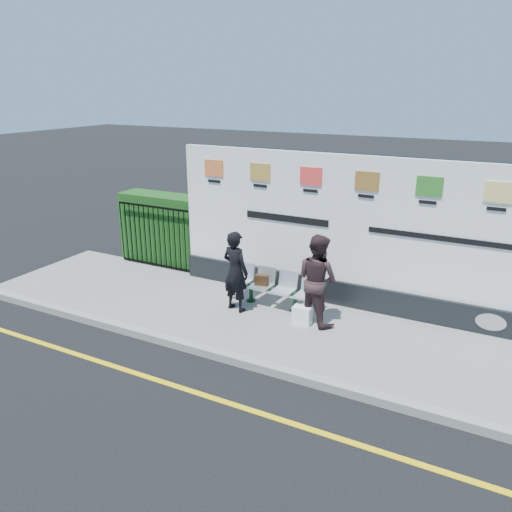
{
  "coord_description": "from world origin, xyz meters",
  "views": [
    {
      "loc": [
        2.86,
        -5.23,
        4.34
      ],
      "look_at": [
        -1.27,
        2.75,
        1.25
      ],
      "focal_mm": 35.0,
      "sensor_mm": 36.0,
      "label": 1
    }
  ],
  "objects": [
    {
      "name": "yellow_line",
      "position": [
        0.0,
        0.0,
        0.0
      ],
      "size": [
        14.0,
        0.1,
        0.01
      ],
      "primitive_type": "cube",
      "color": "yellow",
      "rests_on": "ground"
    },
    {
      "name": "bench",
      "position": [
        -1.06,
        3.07,
        0.32
      ],
      "size": [
        1.9,
        0.58,
        0.4
      ],
      "primitive_type": null,
      "rotation": [
        0.0,
        0.0,
        -0.04
      ],
      "color": "silver",
      "rests_on": "pavement"
    },
    {
      "name": "hedge",
      "position": [
        -4.58,
        4.3,
        0.97
      ],
      "size": [
        2.35,
        0.7,
        1.7
      ],
      "primitive_type": "cube",
      "color": "#1A4C16",
      "rests_on": "pavement"
    },
    {
      "name": "kerb",
      "position": [
        0.0,
        1.0,
        0.07
      ],
      "size": [
        14.0,
        0.18,
        0.14
      ],
      "primitive_type": "cube",
      "color": "gray",
      "rests_on": "ground"
    },
    {
      "name": "carrier_bag_white",
      "position": [
        -0.23,
        2.61,
        0.29
      ],
      "size": [
        0.34,
        0.21,
        0.34
      ],
      "primitive_type": "cube",
      "color": "white",
      "rests_on": "pavement"
    },
    {
      "name": "woman_right",
      "position": [
        -0.04,
        2.81,
        0.98
      ],
      "size": [
        1.02,
        0.92,
        1.71
      ],
      "primitive_type": "imported",
      "rotation": [
        0.0,
        0.0,
        2.74
      ],
      "color": "#342224",
      "rests_on": "pavement"
    },
    {
      "name": "railing",
      "position": [
        -4.58,
        3.85,
        0.89
      ],
      "size": [
        2.05,
        0.06,
        1.54
      ],
      "primitive_type": null,
      "color": "black",
      "rests_on": "pavement"
    },
    {
      "name": "pavement",
      "position": [
        0.0,
        2.5,
        0.06
      ],
      "size": [
        14.0,
        3.0,
        0.12
      ],
      "primitive_type": "cube",
      "color": "gray",
      "rests_on": "ground"
    },
    {
      "name": "ground",
      "position": [
        0.0,
        0.0,
        0.0
      ],
      "size": [
        80.0,
        80.0,
        0.0
      ],
      "primitive_type": "plane",
      "color": "black"
    },
    {
      "name": "billboard",
      "position": [
        0.5,
        3.85,
        1.42
      ],
      "size": [
        8.0,
        0.3,
        3.0
      ],
      "color": "black",
      "rests_on": "pavement"
    },
    {
      "name": "handbag_brown",
      "position": [
        -1.31,
        3.08,
        0.63
      ],
      "size": [
        0.29,
        0.17,
        0.21
      ],
      "primitive_type": "cube",
      "rotation": [
        0.0,
        0.0,
        0.19
      ],
      "color": "black",
      "rests_on": "bench"
    },
    {
      "name": "woman_left",
      "position": [
        -1.63,
        2.59,
        0.93
      ],
      "size": [
        0.66,
        0.5,
        1.61
      ],
      "primitive_type": "imported",
      "rotation": [
        0.0,
        0.0,
        2.93
      ],
      "color": "black",
      "rests_on": "pavement"
    }
  ]
}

